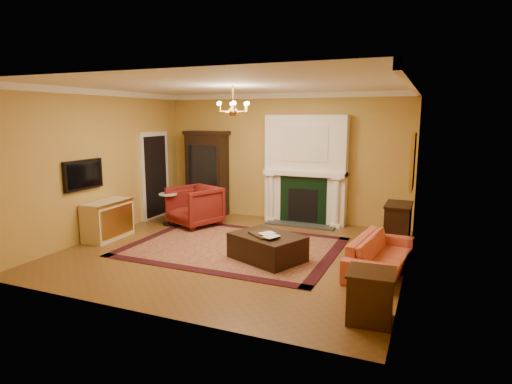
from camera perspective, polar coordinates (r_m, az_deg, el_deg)
The scene contains 26 objects.
floor at distance 8.05m, azimuth -2.91°, elevation -7.90°, with size 6.00×5.50×0.02m, color brown.
ceiling at distance 7.67m, azimuth -3.12°, elevation 14.09°, with size 6.00×5.50×0.02m, color white.
wall_back at distance 10.26m, azimuth 3.69°, elevation 4.63°, with size 6.00×0.02×3.00m, color #B1993F.
wall_front at distance 5.39m, azimuth -15.81°, elevation -0.71°, with size 6.00×0.02×3.00m, color #B1993F.
wall_left at distance 9.41m, azimuth -19.81°, elevation 3.56°, with size 0.02×5.50×3.00m, color #B1993F.
wall_right at distance 6.97m, azimuth 19.91°, elevation 1.45°, with size 0.02×5.50×3.00m, color #B1993F.
fireplace at distance 9.93m, azimuth 6.60°, elevation 2.63°, with size 1.90×0.70×2.50m.
crown_molding at distance 8.54m, azimuth -0.25°, elevation 13.23°, with size 6.00×5.50×0.12m.
doorway at distance 10.74m, azimuth -13.35°, elevation 2.18°, with size 0.08×1.05×2.10m.
tv_panel at distance 8.95m, azimuth -22.03°, elevation 2.14°, with size 0.09×0.95×0.58m.
gilt_mirror at distance 8.34m, azimuth 20.18°, elevation 3.81°, with size 0.06×0.76×1.05m.
chandelier at distance 7.65m, azimuth -3.09°, elevation 11.08°, with size 0.63×0.55×0.53m.
oriental_rug at distance 8.26m, azimuth -3.02°, elevation -7.30°, with size 3.89×2.91×0.02m, color #4F1112.
china_cabinet at distance 10.86m, azimuth -6.52°, elevation 2.27°, with size 1.01×0.46×2.02m, color black.
wingback_armchair at distance 9.79m, azimuth -8.17°, elevation -1.63°, with size 0.97×0.91×1.00m, color maroon.
pedestal_table at distance 9.99m, azimuth -11.60°, elevation -1.94°, with size 0.41×0.41×0.74m.
commode at distance 9.22m, azimuth -19.17°, elevation -3.54°, with size 0.49×1.04×0.78m, color beige.
coral_sofa at distance 7.24m, azimuth 16.33°, elevation -7.22°, with size 1.89×0.55×0.74m, color #C34E3E.
end_table at distance 5.53m, azimuth 15.02°, elevation -13.40°, with size 0.52×0.52×0.61m, color #321D0D.
console_table at distance 8.42m, azimuth 18.36°, elevation -4.53°, with size 0.43×0.76×0.84m, color black.
leather_ottoman at distance 7.48m, azimuth 1.52°, elevation -7.33°, with size 1.18×0.86×0.44m, color black.
ottoman_tray at distance 7.38m, azimuth 1.11°, elevation -5.67°, with size 0.49×0.38×0.03m, color black.
book_a at distance 7.36m, azimuth 1.04°, elevation -4.50°, with size 0.20×0.02×0.26m, color gray.
book_b at distance 7.18m, azimuth 1.53°, elevation -4.88°, with size 0.19×0.02×0.26m, color gray.
topiary_left at distance 10.01m, azimuth 3.79°, elevation 4.17°, with size 0.14×0.14×0.39m.
topiary_right at distance 9.73m, azimuth 9.45°, elevation 4.12°, with size 0.17×0.17×0.46m.
Camera 1 is at (3.32, -6.90, 2.48)m, focal length 30.00 mm.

